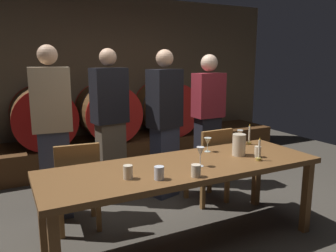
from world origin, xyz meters
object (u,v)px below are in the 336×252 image
Objects in this scene: wine_barrel_right at (166,108)px; guest_far_right at (208,119)px; wine_barrel_left at (43,117)px; wine_glass_left at (200,152)px; dining_table at (184,172)px; wine_glass_right at (240,134)px; wine_glass_center at (208,142)px; cup_far_right at (258,152)px; guest_center_left at (110,125)px; candle_left at (259,154)px; guest_center_right at (165,123)px; chair_left at (77,182)px; cup_center_left at (159,173)px; wine_barrel_center at (108,112)px; candle_right at (249,139)px; cup_far_left at (128,172)px; guest_far_left at (53,132)px; pitcher at (239,145)px; chair_right at (211,162)px; cup_center_right at (196,171)px.

wine_barrel_right is 1.43m from guest_far_right.
wine_glass_left is at bearing -70.69° from wine_barrel_left.
guest_far_right reaches higher than wine_glass_left.
dining_table is 15.99× the size of wine_glass_right.
cup_far_right is at bearing -49.62° from wine_glass_center.
guest_far_right is at bearing 76.71° from cup_far_right.
guest_center_left is at bearing 105.30° from wine_glass_left.
wine_barrel_left reaches higher than wine_glass_right.
guest_far_right reaches higher than candle_left.
guest_far_right is (0.68, 0.12, -0.02)m from guest_center_right.
chair_left is 8.69× the size of cup_center_left.
candle_right is (0.86, -2.30, -0.03)m from wine_barrel_center.
candle_left is at bearing 153.74° from chair_left.
guest_far_right reaches higher than candle_right.
cup_far_right is (1.27, 0.00, -0.00)m from cup_far_left.
wine_glass_center is 0.92× the size of wine_glass_right.
cup_far_right is at bearing 53.78° from candle_left.
guest_far_left reaches higher than guest_far_right.
wine_barrel_left is 1.00× the size of wine_barrel_center.
cup_far_left is at bearing -164.88° from candle_right.
guest_far_left is at bearing 131.11° from wine_glass_left.
guest_far_left is 11.61× the size of wine_glass_right.
guest_center_left is 1.67m from cup_far_right.
guest_center_right is 1.07m from pitcher.
candle_left is (-0.05, -0.83, 0.31)m from chair_right.
pitcher is (1.52, -1.05, -0.07)m from guest_far_left.
wine_glass_left is 1.67× the size of cup_center_left.
wine_barrel_left is 3.17m from candle_left.
cup_center_left is at bearing -154.71° from wine_glass_right.
guest_far_left is 1.24m from cup_far_left.
cup_center_left is at bearing -145.93° from dining_table.
cup_far_right is at bearing 91.59° from guest_center_right.
chair_left reaches higher than cup_far_right.
guest_center_right is at bearing 128.07° from wine_glass_right.
wine_glass_right is (0.48, 0.10, 0.01)m from wine_glass_center.
candle_right is (0.31, 0.50, 0.00)m from candle_left.
wine_barrel_center is 1.00× the size of wine_barrel_right.
candle_left reaches higher than chair_right.
guest_center_right is (-0.79, -1.54, 0.06)m from wine_barrel_right.
guest_far_right is 10.08× the size of wine_glass_left.
chair_right is 0.80m from cup_far_right.
wine_glass_left reaches higher than cup_center_right.
candle_right is 2.11× the size of cup_far_left.
pitcher is at bearing -142.24° from candle_right.
wine_barrel_center is at bearing -109.59° from chair_left.
cup_center_left is 1.04× the size of cup_center_right.
guest_far_right is (-0.10, -1.43, 0.04)m from wine_barrel_right.
wine_barrel_center is 1.84m from guest_far_left.
dining_table is 1.40× the size of guest_center_right.
chair_left is 1.72m from cup_far_right.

